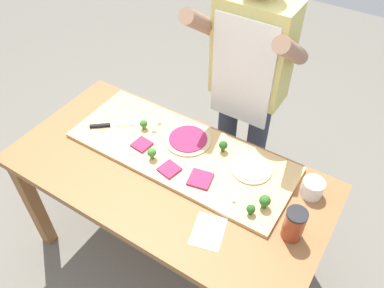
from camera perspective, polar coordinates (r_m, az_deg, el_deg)
ground_plane at (r=2.57m, az=-2.88°, el=-15.78°), size 8.00×8.00×0.00m
prep_table at (r=2.00m, az=-3.58°, el=-6.10°), size 1.60×0.80×0.80m
cutting_board at (r=1.99m, az=-1.65°, el=-1.11°), size 1.18×0.46×0.02m
chefs_knife at (r=2.16m, az=-12.09°, el=2.71°), size 0.24×0.20×0.02m
pizza_whole_beet_magenta at (r=2.03m, az=-0.58°, el=0.68°), size 0.25×0.25×0.02m
pizza_whole_white_garlic at (r=1.91m, az=8.76°, el=-3.62°), size 0.20×0.20×0.02m
pizza_slice_far_left at (r=1.89m, az=-3.39°, el=-3.76°), size 0.11×0.11×0.01m
pizza_slice_center at (r=1.85m, az=1.23°, el=-5.18°), size 0.13×0.13×0.01m
pizza_slice_far_right at (r=2.02m, az=-7.40°, el=-0.06°), size 0.10×0.10×0.01m
broccoli_floret_front_mid at (r=1.73m, az=8.66°, el=-9.48°), size 0.04×0.04×0.05m
broccoli_floret_back_right at (r=1.75m, az=10.68°, el=-8.26°), size 0.05×0.05×0.07m
broccoli_floret_front_left at (r=1.96m, az=4.62°, el=-0.23°), size 0.04×0.04×0.07m
broccoli_floret_center_left at (r=2.09m, az=-7.13°, el=2.95°), size 0.04×0.04×0.06m
broccoli_floret_back_mid at (r=1.93m, az=-5.95°, el=-1.29°), size 0.05×0.05×0.07m
cheese_crumble_a at (r=2.09m, az=-5.64°, el=2.01°), size 0.02×0.02×0.02m
cheese_crumble_b at (r=1.77m, az=6.11°, el=-8.39°), size 0.02×0.02×0.01m
cheese_crumble_c at (r=2.13m, az=-4.88°, el=3.23°), size 0.03×0.03×0.02m
flour_cup at (r=1.88m, az=17.28°, el=-6.31°), size 0.10×0.10×0.09m
sauce_jar at (r=1.68m, az=14.80°, el=-11.38°), size 0.09×0.09×0.16m
recipe_note at (r=1.71m, az=2.42°, el=-12.71°), size 0.17×0.20×0.00m
cook_center at (r=2.16m, az=8.30°, el=9.38°), size 0.54×0.39×1.67m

